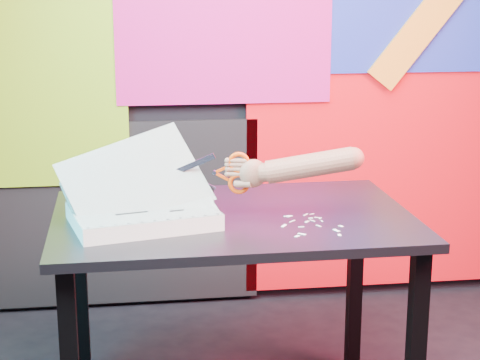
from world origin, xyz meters
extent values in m
cube|color=black|center=(0.00, 1.50, 1.35)|extent=(3.00, 0.01, 2.70)
cube|color=red|center=(0.65, 1.47, 0.85)|extent=(1.60, 0.02, 1.60)
cube|color=#D8197C|center=(-0.25, 1.45, 1.35)|extent=(0.95, 0.02, 0.80)
cube|color=#84BD1A|center=(-1.05, 1.46, 1.10)|extent=(0.75, 0.02, 1.00)
cube|color=black|center=(-0.75, 1.47, 0.45)|extent=(1.30, 0.02, 0.85)
cube|color=black|center=(-0.87, 0.71, 0.36)|extent=(0.05, 0.05, 0.72)
cube|color=black|center=(0.17, 0.08, 0.36)|extent=(0.05, 0.05, 0.72)
cube|color=black|center=(0.16, 0.73, 0.36)|extent=(0.05, 0.05, 0.72)
cube|color=black|center=(-0.35, 0.40, 0.73)|extent=(1.16, 0.78, 0.03)
cube|color=silver|center=(-0.64, 0.34, 0.78)|extent=(0.48, 0.40, 0.05)
cube|color=beige|center=(-0.64, 0.34, 0.80)|extent=(0.48, 0.40, 0.00)
cube|color=beige|center=(-0.64, 0.34, 0.81)|extent=(0.48, 0.38, 0.13)
cube|color=beige|center=(-0.65, 0.35, 0.83)|extent=(0.49, 0.36, 0.22)
cube|color=beige|center=(-0.66, 0.37, 0.88)|extent=(0.50, 0.32, 0.32)
cylinder|color=black|center=(-0.79, 0.15, 0.80)|extent=(0.01, 0.01, 0.00)
cylinder|color=black|center=(-0.76, 0.16, 0.80)|extent=(0.01, 0.01, 0.00)
cylinder|color=black|center=(-0.72, 0.17, 0.80)|extent=(0.01, 0.01, 0.00)
cylinder|color=black|center=(-0.68, 0.18, 0.80)|extent=(0.01, 0.01, 0.00)
cylinder|color=black|center=(-0.64, 0.19, 0.80)|extent=(0.01, 0.01, 0.00)
cylinder|color=black|center=(-0.60, 0.20, 0.80)|extent=(0.01, 0.01, 0.00)
cylinder|color=black|center=(-0.57, 0.20, 0.80)|extent=(0.01, 0.01, 0.00)
cylinder|color=black|center=(-0.53, 0.21, 0.80)|extent=(0.01, 0.01, 0.00)
cylinder|color=black|center=(-0.49, 0.22, 0.80)|extent=(0.01, 0.01, 0.00)
cylinder|color=black|center=(-0.45, 0.23, 0.80)|extent=(0.01, 0.01, 0.00)
cylinder|color=black|center=(-0.42, 0.24, 0.80)|extent=(0.01, 0.01, 0.00)
cylinder|color=black|center=(-0.86, 0.43, 0.80)|extent=(0.01, 0.01, 0.00)
cylinder|color=black|center=(-0.82, 0.44, 0.80)|extent=(0.01, 0.01, 0.00)
cylinder|color=black|center=(-0.78, 0.45, 0.80)|extent=(0.01, 0.01, 0.00)
cylinder|color=black|center=(-0.75, 0.46, 0.80)|extent=(0.01, 0.01, 0.00)
cylinder|color=black|center=(-0.71, 0.47, 0.80)|extent=(0.01, 0.01, 0.00)
cylinder|color=black|center=(-0.67, 0.48, 0.80)|extent=(0.01, 0.01, 0.00)
cylinder|color=black|center=(-0.63, 0.49, 0.80)|extent=(0.01, 0.01, 0.00)
cylinder|color=black|center=(-0.59, 0.49, 0.80)|extent=(0.01, 0.01, 0.00)
cylinder|color=black|center=(-0.56, 0.50, 0.80)|extent=(0.01, 0.01, 0.00)
cylinder|color=black|center=(-0.52, 0.51, 0.80)|extent=(0.01, 0.01, 0.00)
cylinder|color=black|center=(-0.48, 0.52, 0.80)|extent=(0.01, 0.01, 0.00)
cube|color=black|center=(-0.75, 0.37, 0.80)|extent=(0.08, 0.03, 0.00)
cube|color=black|center=(-0.62, 0.37, 0.80)|extent=(0.06, 0.02, 0.00)
cube|color=black|center=(-0.67, 0.28, 0.80)|extent=(0.10, 0.03, 0.00)
cube|color=black|center=(-0.54, 0.29, 0.80)|extent=(0.05, 0.02, 0.00)
cube|color=#ACAED4|center=(-0.47, 0.39, 0.92)|extent=(0.13, 0.03, 0.07)
cube|color=#ACAED4|center=(-0.47, 0.39, 0.87)|extent=(0.13, 0.03, 0.07)
cylinder|color=#ACAED4|center=(-0.41, 0.38, 0.90)|extent=(0.02, 0.01, 0.01)
cube|color=red|center=(-0.39, 0.37, 0.88)|extent=(0.05, 0.02, 0.03)
cube|color=red|center=(-0.39, 0.37, 0.91)|extent=(0.05, 0.02, 0.03)
torus|color=red|center=(-0.33, 0.36, 0.93)|extent=(0.07, 0.03, 0.07)
torus|color=red|center=(-0.33, 0.36, 0.86)|extent=(0.07, 0.03, 0.07)
ellipsoid|color=#926243|center=(-0.29, 0.35, 0.90)|extent=(0.09, 0.05, 0.09)
cylinder|color=#926243|center=(-0.33, 0.36, 0.89)|extent=(0.07, 0.03, 0.02)
cylinder|color=#926243|center=(-0.33, 0.36, 0.91)|extent=(0.06, 0.03, 0.02)
cylinder|color=#926243|center=(-0.33, 0.36, 0.92)|extent=(0.06, 0.03, 0.02)
cylinder|color=#926243|center=(-0.33, 0.36, 0.94)|extent=(0.05, 0.03, 0.02)
cylinder|color=#926243|center=(-0.32, 0.35, 0.86)|extent=(0.06, 0.05, 0.03)
cylinder|color=#926243|center=(-0.25, 0.34, 0.90)|extent=(0.06, 0.07, 0.06)
cylinder|color=#926243|center=(-0.12, 0.31, 0.93)|extent=(0.29, 0.13, 0.12)
sphere|color=#926243|center=(0.01, 0.29, 0.95)|extent=(0.07, 0.07, 0.07)
cube|color=white|center=(-0.08, 0.29, 0.75)|extent=(0.01, 0.01, 0.00)
cube|color=white|center=(-0.17, 0.17, 0.75)|extent=(0.02, 0.02, 0.00)
cube|color=white|center=(-0.10, 0.37, 0.75)|extent=(0.02, 0.01, 0.00)
cube|color=white|center=(-0.06, 0.14, 0.75)|extent=(0.01, 0.02, 0.00)
cube|color=white|center=(-0.17, 0.35, 0.75)|extent=(0.02, 0.02, 0.00)
cube|color=white|center=(-0.18, 0.36, 0.75)|extent=(0.02, 0.02, 0.00)
cube|color=white|center=(-0.08, 0.33, 0.75)|extent=(0.02, 0.01, 0.00)
cube|color=white|center=(-0.16, 0.24, 0.75)|extent=(0.02, 0.00, 0.00)
cube|color=white|center=(-0.17, 0.30, 0.75)|extent=(0.02, 0.02, 0.00)
cube|color=white|center=(-0.08, 0.32, 0.75)|extent=(0.01, 0.02, 0.00)
cube|color=white|center=(-0.11, 0.30, 0.75)|extent=(0.02, 0.02, 0.00)
cube|color=white|center=(-0.04, 0.23, 0.75)|extent=(0.02, 0.02, 0.00)
cube|color=white|center=(-0.11, 0.33, 0.75)|extent=(0.02, 0.01, 0.00)
cube|color=white|center=(-0.12, 0.37, 0.75)|extent=(0.02, 0.02, 0.00)
cube|color=white|center=(-0.06, 0.19, 0.75)|extent=(0.02, 0.03, 0.00)
cube|color=white|center=(-0.21, 0.26, 0.75)|extent=(0.02, 0.03, 0.00)
cube|color=white|center=(-0.10, 0.24, 0.75)|extent=(0.01, 0.02, 0.00)
cube|color=white|center=(-0.13, 0.29, 0.75)|extent=(0.02, 0.02, 0.00)
cube|color=white|center=(-0.19, 0.15, 0.75)|extent=(0.02, 0.02, 0.00)
camera|label=1|loc=(-0.66, -2.05, 1.49)|focal=60.00mm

